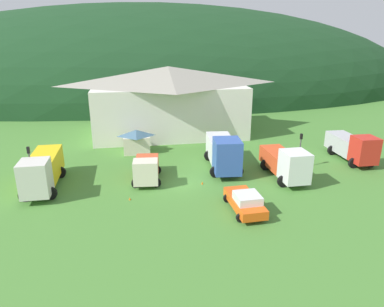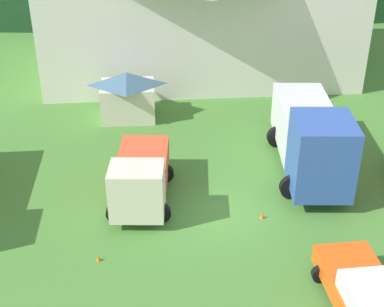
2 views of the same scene
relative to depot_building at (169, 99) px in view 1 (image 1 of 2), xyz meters
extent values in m
plane|color=#477F33|center=(-0.46, -17.84, -4.66)|extent=(200.00, 200.00, 0.00)
ellipsoid|color=#193D1E|center=(-0.46, 38.55, -4.66)|extent=(133.73, 60.00, 39.35)
cube|color=white|center=(0.00, 0.00, -1.31)|extent=(19.69, 11.55, 6.69)
pyramid|color=gray|center=(0.00, 0.00, 3.21)|extent=(21.27, 12.47, 2.34)
cube|color=beige|center=(-4.65, -8.05, -3.65)|extent=(2.96, 2.35, 2.01)
pyramid|color=#42667F|center=(-4.65, -8.05, -2.29)|extent=(3.20, 2.54, 0.70)
cube|color=silver|center=(-12.96, -19.30, -2.66)|extent=(2.29, 2.41, 2.90)
cube|color=black|center=(-12.96, -19.42, -2.02)|extent=(1.24, 1.92, 0.93)
cube|color=yellow|center=(-13.02, -15.37, -2.98)|extent=(2.33, 5.51, 2.25)
cylinder|color=black|center=(-11.99, -19.28, -4.11)|extent=(1.10, 0.30, 1.10)
cylinder|color=black|center=(-13.94, -19.31, -4.11)|extent=(1.10, 0.30, 1.10)
cylinder|color=black|center=(-12.06, -14.54, -4.11)|extent=(1.10, 0.30, 1.10)
cylinder|color=black|center=(-14.01, -14.56, -4.11)|extent=(1.10, 0.30, 1.10)
cube|color=beige|center=(-4.02, -18.09, -3.19)|extent=(2.29, 1.84, 2.14)
cube|color=black|center=(-4.02, -18.18, -2.72)|extent=(1.27, 1.42, 0.68)
cube|color=#DB512D|center=(-3.79, -15.50, -3.59)|extent=(2.45, 3.71, 1.34)
cylinder|color=black|center=(-3.09, -18.17, -4.26)|extent=(0.80, 0.30, 0.80)
cylinder|color=black|center=(-4.94, -18.01, -4.26)|extent=(0.80, 0.30, 0.80)
cylinder|color=black|center=(-2.82, -15.06, -4.26)|extent=(0.80, 0.30, 0.80)
cylinder|color=black|center=(-4.68, -14.90, -4.26)|extent=(0.80, 0.30, 0.80)
cube|color=#3356AD|center=(3.72, -16.98, -2.51)|extent=(2.69, 2.97, 3.20)
cube|color=black|center=(3.71, -17.12, -1.81)|extent=(1.50, 2.32, 1.02)
cube|color=silver|center=(4.06, -13.01, -3.00)|extent=(2.89, 5.38, 2.22)
cylinder|color=black|center=(4.80, -17.07, -4.11)|extent=(1.10, 0.30, 1.10)
cylinder|color=black|center=(2.65, -16.89, -4.11)|extent=(1.10, 0.30, 1.10)
cylinder|color=black|center=(5.20, -12.33, -4.11)|extent=(1.10, 0.30, 1.10)
cylinder|color=black|center=(3.05, -12.14, -4.11)|extent=(1.10, 0.30, 1.10)
cube|color=white|center=(9.11, -20.09, -2.74)|extent=(2.23, 2.46, 2.73)
cube|color=black|center=(9.11, -20.21, -2.14)|extent=(1.20, 1.97, 0.87)
cube|color=#E04C23|center=(9.08, -16.53, -3.30)|extent=(2.25, 4.70, 1.61)
cylinder|color=black|center=(10.06, -20.08, -4.11)|extent=(1.10, 0.30, 1.10)
cylinder|color=black|center=(8.16, -20.10, -4.11)|extent=(1.10, 0.30, 1.10)
cylinder|color=black|center=(10.02, -15.82, -4.11)|extent=(1.10, 0.30, 1.10)
cylinder|color=black|center=(8.12, -15.84, -4.11)|extent=(1.10, 0.30, 1.10)
cube|color=red|center=(18.19, -16.83, -2.75)|extent=(2.26, 2.19, 2.71)
cube|color=black|center=(18.19, -16.94, -2.16)|extent=(1.23, 1.74, 0.87)
cube|color=#B2B2B7|center=(18.26, -13.34, -3.19)|extent=(2.32, 4.88, 1.84)
cylinder|color=black|center=(19.15, -16.85, -4.11)|extent=(1.10, 0.30, 1.10)
cylinder|color=black|center=(17.23, -16.81, -4.11)|extent=(1.10, 0.30, 1.10)
cylinder|color=black|center=(19.23, -12.63, -4.11)|extent=(1.10, 0.30, 1.10)
cylinder|color=black|center=(17.31, -12.59, -4.11)|extent=(1.10, 0.30, 1.10)
cube|color=#F05715|center=(3.35, -23.81, -3.97)|extent=(2.17, 4.91, 0.70)
cube|color=silver|center=(3.37, -24.39, -3.31)|extent=(1.90, 2.00, 0.62)
cylinder|color=black|center=(4.29, -25.42, -4.32)|extent=(0.68, 0.24, 0.68)
cylinder|color=black|center=(2.54, -25.49, -4.32)|extent=(0.68, 0.24, 0.68)
cylinder|color=black|center=(4.16, -22.14, -4.32)|extent=(0.68, 0.24, 0.68)
cylinder|color=black|center=(2.42, -22.20, -4.32)|extent=(0.68, 0.24, 0.68)
cylinder|color=#4C4C51|center=(-13.63, -17.76, -2.82)|extent=(0.12, 0.12, 3.67)
cube|color=black|center=(-13.63, -17.76, -0.71)|extent=(0.20, 0.24, 0.55)
sphere|color=red|center=(-13.63, -17.63, -0.71)|extent=(0.14, 0.14, 0.14)
cylinder|color=#4C4C51|center=(11.56, -16.02, -3.08)|extent=(0.12, 0.12, 3.16)
cube|color=black|center=(11.56, -16.02, -1.22)|extent=(0.20, 0.24, 0.55)
sphere|color=red|center=(11.56, -15.89, -1.22)|extent=(0.14, 0.14, 0.14)
cone|color=orange|center=(-5.49, -20.47, -4.66)|extent=(0.36, 0.36, 0.47)
cone|color=orange|center=(1.09, -18.30, -4.66)|extent=(0.36, 0.36, 0.53)
camera|label=1|loc=(-4.76, -47.46, 8.50)|focal=32.95mm
camera|label=2|loc=(-3.24, -36.38, 8.67)|focal=50.81mm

